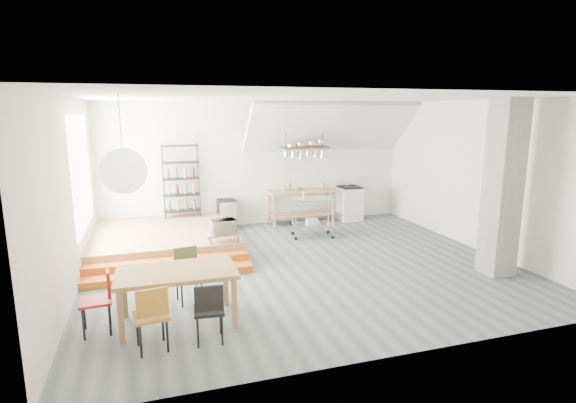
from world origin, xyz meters
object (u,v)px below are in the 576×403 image
object	(u,v)px
stove	(349,203)
dining_table	(177,276)
mini_fridge	(227,214)
rolling_cart	(313,212)

from	to	relation	value
stove	dining_table	size ratio (longest dim) A/B	0.71
dining_table	mini_fridge	distance (m)	5.21
rolling_cart	mini_fridge	size ratio (longest dim) A/B	1.36
stove	mini_fridge	xyz separation A→B (m)	(-3.40, 0.04, -0.10)
mini_fridge	rolling_cart	bearing A→B (deg)	-37.11
stove	rolling_cart	xyz separation A→B (m)	(-1.58, -1.33, 0.13)
stove	dining_table	bearing A→B (deg)	-135.29
dining_table	mini_fridge	size ratio (longest dim) A/B	2.18
rolling_cart	mini_fridge	xyz separation A→B (m)	(-1.82, 1.37, -0.23)
rolling_cart	mini_fridge	bearing A→B (deg)	152.60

